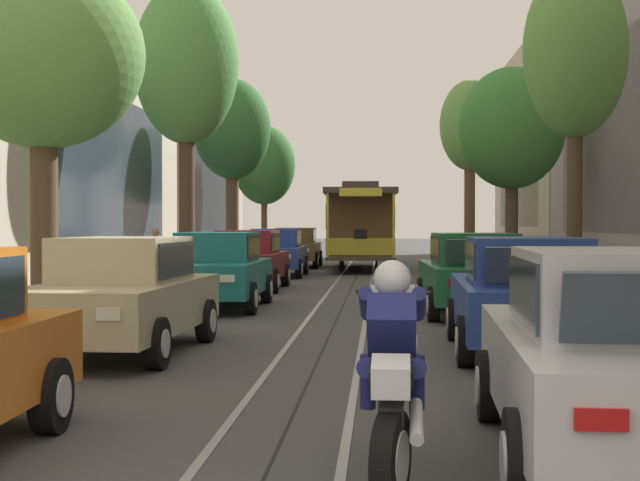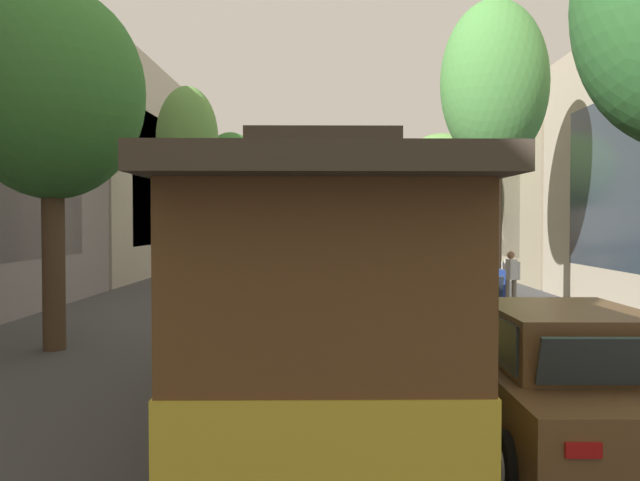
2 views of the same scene
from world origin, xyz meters
name	(u,v)px [view 1 (image 1 of 2)]	position (x,y,z in m)	size (l,w,h in m)	color
ground_plane	(352,286)	(0.00, 22.69, 0.00)	(160.00, 160.00, 0.00)	#424244
trolley_track_rails	(355,279)	(0.00, 26.37, 0.00)	(1.14, 64.73, 0.01)	gray
building_facade_left	(65,167)	(-10.46, 29.38, 3.77)	(5.79, 56.43, 7.86)	tan
parked_car_beige_second_left	(121,295)	(-2.72, 8.94, 0.80)	(2.12, 4.41, 1.58)	#C1B28E
parked_car_teal_mid_left	(217,270)	(-2.59, 15.76, 0.80)	(2.01, 4.37, 1.58)	#196B70
parked_car_maroon_fourth_left	(248,259)	(-2.75, 21.34, 0.80)	(2.02, 4.37, 1.58)	maroon
parked_car_blue_fifth_left	(276,252)	(-2.68, 27.60, 0.80)	(2.02, 4.37, 1.58)	#233D93
parked_car_brown_sixth_left	(296,247)	(-2.61, 34.21, 0.80)	(2.01, 4.37, 1.58)	brown
parked_car_silver_near_right	(624,355)	(2.60, 3.41, 0.80)	(2.12, 4.41, 1.58)	#B7B7BC
parked_car_blue_second_right	(525,295)	(2.76, 9.27, 0.80)	(2.08, 4.40, 1.58)	#233D93
parked_car_green_mid_right	(473,274)	(2.59, 14.67, 0.80)	(2.09, 4.40, 1.58)	#1E6038
street_tree_kerb_left_second	(43,59)	(-4.97, 12.21, 4.58)	(3.50, 2.86, 6.25)	brown
street_tree_kerb_left_mid	(186,67)	(-4.66, 22.65, 6.18)	(2.94, 2.77, 8.56)	#4C3826
street_tree_kerb_left_fourth	(232,132)	(-4.88, 32.23, 5.27)	(2.95, 2.64, 7.31)	brown
street_tree_kerb_left_far	(264,166)	(-4.89, 42.30, 4.58)	(3.03, 2.82, 6.54)	brown
street_tree_kerb_right_second	(575,55)	(4.97, 16.92, 5.38)	(2.23, 1.91, 7.36)	#4C3826
street_tree_kerb_right_mid	(512,129)	(5.20, 28.39, 4.92)	(3.55, 3.11, 7.01)	#4C3826
street_tree_kerb_right_fourth	(470,129)	(4.92, 40.47, 6.13)	(2.79, 2.29, 8.41)	brown
cable_car_trolley	(360,226)	(0.00, 33.01, 1.66)	(2.80, 9.17, 3.28)	brown
motorcycle_with_rider	(392,366)	(0.89, 2.82, 0.79)	(0.55, 1.96, 1.52)	black
pedestrian_on_right_pavement	(155,254)	(-5.36, 21.84, 0.92)	(0.55, 0.40, 1.63)	slate
fire_hydrant	(33,319)	(-4.08, 9.31, 0.42)	(0.40, 0.22, 0.84)	#B2B2B7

